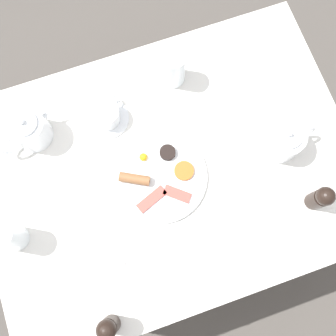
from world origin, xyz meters
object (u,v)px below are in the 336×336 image
(teapot_near, at_px, (283,140))
(water_glass_tall, at_px, (8,237))
(knife_by_plate, at_px, (261,236))
(water_glass_short, at_px, (173,68))
(salt_grinder, at_px, (321,198))
(teacup_with_saucer_left, at_px, (106,115))
(teapot_far, at_px, (29,130))
(breakfast_plate, at_px, (159,176))
(pepper_grinder, at_px, (108,328))
(fork_by_plate, at_px, (95,263))

(teapot_near, xyz_separation_m, water_glass_tall, (0.01, -0.83, 0.01))
(water_glass_tall, bearing_deg, knife_by_plate, 71.44)
(water_glass_short, xyz_separation_m, salt_grinder, (0.51, 0.26, -0.00))
(teacup_with_saucer_left, bearing_deg, water_glass_short, 104.31)
(teapot_near, xyz_separation_m, knife_by_plate, (0.24, -0.15, -0.05))
(teapot_far, distance_m, teacup_with_saucer_left, 0.23)
(water_glass_tall, relative_size, water_glass_short, 1.00)
(teapot_near, xyz_separation_m, teacup_with_saucer_left, (-0.26, -0.47, -0.03))
(water_glass_short, bearing_deg, teapot_near, 35.80)
(breakfast_plate, xyz_separation_m, teapot_near, (0.03, 0.38, 0.05))
(teapot_far, relative_size, water_glass_short, 1.43)
(knife_by_plate, bearing_deg, salt_grinder, 103.27)
(teapot_far, distance_m, pepper_grinder, 0.61)
(teapot_near, distance_m, teacup_with_saucer_left, 0.54)
(breakfast_plate, xyz_separation_m, pepper_grinder, (0.35, -0.26, 0.06))
(teapot_near, distance_m, knife_by_plate, 0.29)
(knife_by_plate, bearing_deg, teapot_near, 147.07)
(water_glass_short, distance_m, pepper_grinder, 0.76)
(teapot_near, bearing_deg, teapot_far, -22.99)
(pepper_grinder, xyz_separation_m, fork_by_plate, (-0.17, 0.00, -0.06))
(water_glass_tall, relative_size, salt_grinder, 1.07)
(pepper_grinder, height_order, salt_grinder, same)
(water_glass_short, bearing_deg, water_glass_tall, -61.10)
(teacup_with_saucer_left, xyz_separation_m, water_glass_tall, (0.27, -0.36, 0.04))
(pepper_grinder, bearing_deg, breakfast_plate, 143.77)
(pepper_grinder, relative_size, knife_by_plate, 0.76)
(water_glass_tall, bearing_deg, teapot_far, 155.92)
(water_glass_tall, xyz_separation_m, fork_by_plate, (0.14, 0.19, -0.07))
(teapot_near, relative_size, knife_by_plate, 1.25)
(water_glass_short, distance_m, salt_grinder, 0.58)
(teapot_near, relative_size, fork_by_plate, 1.21)
(breakfast_plate, distance_m, water_glass_tall, 0.46)
(breakfast_plate, relative_size, fork_by_plate, 1.68)
(teacup_with_saucer_left, bearing_deg, teapot_far, -94.96)
(fork_by_plate, bearing_deg, water_glass_short, 139.30)
(teacup_with_saucer_left, relative_size, water_glass_short, 1.02)
(breakfast_plate, distance_m, teapot_near, 0.38)
(water_glass_tall, xyz_separation_m, water_glass_short, (-0.33, 0.60, -0.00))
(water_glass_short, height_order, knife_by_plate, water_glass_short)
(teapot_far, relative_size, pepper_grinder, 1.53)
(teapot_far, relative_size, fork_by_plate, 1.13)
(teapot_near, bearing_deg, salt_grinder, 97.55)
(water_glass_tall, bearing_deg, teacup_with_saucer_left, 126.94)
(water_glass_tall, height_order, water_glass_short, same)
(teapot_far, bearing_deg, breakfast_plate, -63.17)
(breakfast_plate, relative_size, salt_grinder, 2.28)
(breakfast_plate, height_order, pepper_grinder, pepper_grinder)
(salt_grinder, bearing_deg, breakfast_plate, -118.68)
(fork_by_plate, relative_size, knife_by_plate, 1.04)
(teapot_far, bearing_deg, salt_grinder, -58.32)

